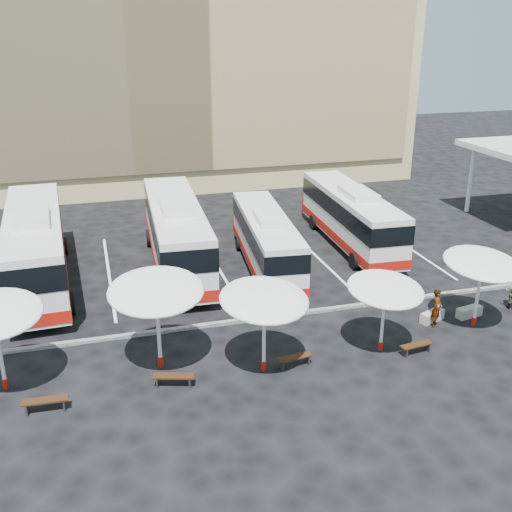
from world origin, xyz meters
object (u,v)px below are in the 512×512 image
object	(u,v)px
sunshade_1	(156,291)
wood_bench_2	(295,359)
bus_2	(266,239)
conc_bench_1	(469,312)
bus_0	(36,245)
sunshade_4	(482,264)
sunshade_2	(264,300)
wood_bench_3	(416,346)
conc_bench_0	(432,316)
wood_bench_1	(174,378)
passenger_0	(437,308)
wood_bench_0	(45,402)
bus_3	(351,215)
sunshade_3	(385,289)
bus_1	(176,231)

from	to	relation	value
sunshade_1	wood_bench_2	bearing A→B (deg)	-15.98
bus_2	conc_bench_1	bearing A→B (deg)	-42.70
bus_0	conc_bench_1	size ratio (longest dim) A/B	10.37
sunshade_4	wood_bench_2	world-z (taller)	sunshade_4
sunshade_2	sunshade_4	world-z (taller)	sunshade_2
wood_bench_3	conc_bench_0	xyz separation A→B (m)	(2.23, 2.42, -0.10)
wood_bench_1	passenger_0	world-z (taller)	passenger_0
sunshade_2	wood_bench_3	bearing A→B (deg)	-4.55
wood_bench_1	wood_bench_0	bearing A→B (deg)	-175.99
sunshade_4	wood_bench_1	distance (m)	14.21
bus_3	sunshade_3	distance (m)	13.07
bus_2	conc_bench_1	xyz separation A→B (m)	(7.42, -8.44, -1.49)
bus_0	sunshade_1	xyz separation A→B (m)	(5.06, -10.15, 1.16)
wood_bench_2	wood_bench_3	size ratio (longest dim) A/B	1.02
sunshade_2	wood_bench_0	xyz separation A→B (m)	(-8.22, -0.48, -2.70)
wood_bench_2	wood_bench_3	world-z (taller)	wood_bench_2
bus_3	conc_bench_0	xyz separation A→B (m)	(-0.61, -10.64, -1.67)
bus_3	sunshade_2	world-z (taller)	bus_3
bus_0	sunshade_3	distance (m)	18.19
bus_0	wood_bench_0	distance (m)	12.20
bus_0	wood_bench_2	world-z (taller)	bus_0
sunshade_3	wood_bench_0	world-z (taller)	sunshade_3
sunshade_3	wood_bench_3	world-z (taller)	sunshade_3
bus_2	sunshade_2	world-z (taller)	sunshade_2
bus_2	passenger_0	size ratio (longest dim) A/B	6.07
sunshade_3	wood_bench_2	size ratio (longest dim) A/B	2.46
bus_3	wood_bench_2	xyz separation A→B (m)	(-8.04, -12.61, -1.57)
sunshade_3	wood_bench_2	xyz separation A→B (m)	(-3.93, -0.24, -2.45)
passenger_0	wood_bench_1	bearing A→B (deg)	135.61
sunshade_2	wood_bench_0	distance (m)	8.66
bus_0	wood_bench_1	size ratio (longest dim) A/B	8.36
sunshade_3	passenger_0	size ratio (longest dim) A/B	2.03
wood_bench_0	wood_bench_2	size ratio (longest dim) A/B	1.08
sunshade_4	conc_bench_0	bearing A→B (deg)	150.45
wood_bench_2	sunshade_1	bearing A→B (deg)	164.02
bus_1	conc_bench_0	size ratio (longest dim) A/B	10.14
bus_1	sunshade_4	xyz separation A→B (m)	(11.87, -10.91, 0.95)
sunshade_2	sunshade_4	xyz separation A→B (m)	(10.31, 1.00, -0.05)
bus_1	wood_bench_1	xyz separation A→B (m)	(-2.05, -12.07, -1.72)
bus_1	sunshade_1	size ratio (longest dim) A/B	3.14
bus_0	conc_bench_1	world-z (taller)	bus_0
bus_0	sunshade_3	world-z (taller)	bus_0
conc_bench_1	wood_bench_2	bearing A→B (deg)	-168.58
wood_bench_0	conc_bench_0	bearing A→B (deg)	8.04
bus_0	wood_bench_2	distance (m)	15.60
bus_1	conc_bench_0	bearing A→B (deg)	-41.36
wood_bench_1	wood_bench_2	size ratio (longest dim) A/B	1.08
sunshade_4	wood_bench_1	bearing A→B (deg)	-175.24
sunshade_1	wood_bench_3	world-z (taller)	sunshade_1
conc_bench_0	passenger_0	xyz separation A→B (m)	(-0.11, -0.44, 0.66)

